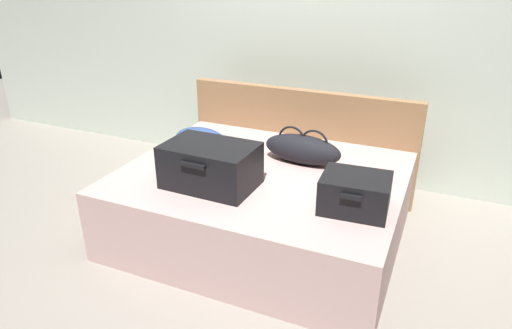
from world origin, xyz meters
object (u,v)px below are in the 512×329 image
Objects in this scene: hard_case_large at (210,165)px; pillow_near_headboard at (201,140)px; duffel_bag at (302,149)px; bed at (263,204)px; hard_case_medium at (355,193)px.

pillow_near_headboard is (-0.34, 0.47, -0.05)m from hard_case_large.
hard_case_large reaches higher than duffel_bag.
duffel_bag is (0.42, 0.58, -0.03)m from hard_case_large.
duffel_bag is 0.77m from pillow_near_headboard.
hard_case_large is at bearing -53.81° from pillow_near_headboard.
bed is at bearing -14.04° from pillow_near_headboard.
hard_case_large is at bearing -124.41° from bed.
bed is 0.56m from hard_case_large.
duffel_bag reaches higher than pillow_near_headboard.
pillow_near_headboard is (-0.77, -0.11, -0.01)m from duffel_bag.
duffel_bag is at bearing 129.37° from hard_case_medium.
hard_case_large reaches higher than hard_case_medium.
hard_case_medium is at bearing -21.30° from bed.
hard_case_large is 0.72m from duffel_bag.
pillow_near_headboard is at bearing 165.96° from bed.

